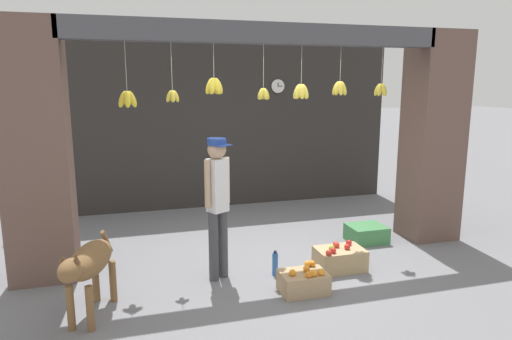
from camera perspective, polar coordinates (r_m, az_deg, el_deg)
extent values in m
plane|color=slate|center=(5.82, 1.14, -11.44)|extent=(60.00, 60.00, 0.00)
cube|color=#2D2B28|center=(8.15, -4.68, 5.50)|extent=(6.41, 0.12, 2.89)
cube|color=brown|center=(5.58, -25.76, 1.91)|extent=(0.70, 0.60, 2.89)
cube|color=brown|center=(6.88, 21.21, 3.78)|extent=(0.70, 0.60, 2.89)
cube|color=#4C4C51|center=(5.52, 0.87, 16.72)|extent=(4.51, 0.24, 0.24)
cylinder|color=#B2AD99|center=(5.25, -15.98, 12.39)|extent=(0.01, 0.01, 0.53)
ellipsoid|color=yellow|center=(5.25, -15.22, 8.55)|extent=(0.13, 0.07, 0.20)
ellipsoid|color=yellow|center=(5.30, -15.78, 8.54)|extent=(0.07, 0.13, 0.20)
ellipsoid|color=yellow|center=(5.25, -16.33, 8.49)|extent=(0.13, 0.07, 0.20)
ellipsoid|color=yellow|center=(5.20, -15.77, 8.50)|extent=(0.07, 0.13, 0.20)
cylinder|color=#B2AD99|center=(5.33, -10.51, 12.62)|extent=(0.01, 0.01, 0.53)
ellipsoid|color=gold|center=(5.33, -9.98, 9.07)|extent=(0.10, 0.05, 0.15)
ellipsoid|color=gold|center=(5.37, -10.43, 9.07)|extent=(0.05, 0.10, 0.15)
ellipsoid|color=gold|center=(5.33, -10.80, 9.04)|extent=(0.10, 0.05, 0.15)
ellipsoid|color=gold|center=(5.29, -10.35, 9.05)|extent=(0.05, 0.10, 0.15)
cylinder|color=#B2AD99|center=(5.32, -5.32, 13.49)|extent=(0.01, 0.01, 0.39)
ellipsoid|color=yellow|center=(5.33, -4.71, 10.41)|extent=(0.14, 0.07, 0.21)
ellipsoid|color=yellow|center=(5.37, -5.08, 10.41)|extent=(0.11, 0.13, 0.22)
ellipsoid|color=yellow|center=(5.36, -5.63, 10.40)|extent=(0.11, 0.13, 0.22)
ellipsoid|color=yellow|center=(5.31, -5.82, 10.39)|extent=(0.14, 0.07, 0.21)
ellipsoid|color=yellow|center=(5.27, -5.45, 10.39)|extent=(0.11, 0.13, 0.22)
ellipsoid|color=yellow|center=(5.28, -4.89, 10.40)|extent=(0.11, 0.13, 0.22)
cylinder|color=#B2AD99|center=(5.46, 0.94, 12.86)|extent=(0.01, 0.01, 0.51)
ellipsoid|color=gold|center=(5.47, 1.31, 9.50)|extent=(0.10, 0.05, 0.15)
ellipsoid|color=gold|center=(5.49, 0.94, 9.50)|extent=(0.07, 0.10, 0.16)
ellipsoid|color=gold|center=(5.47, 0.55, 9.50)|extent=(0.09, 0.08, 0.16)
ellipsoid|color=gold|center=(5.42, 0.69, 9.49)|extent=(0.09, 0.08, 0.16)
ellipsoid|color=gold|center=(5.42, 1.16, 9.48)|extent=(0.07, 0.10, 0.16)
cylinder|color=#B2AD99|center=(5.71, 5.72, 12.96)|extent=(0.01, 0.01, 0.46)
ellipsoid|color=yellow|center=(5.73, 6.14, 9.73)|extent=(0.13, 0.07, 0.21)
ellipsoid|color=yellow|center=(5.76, 5.81, 9.74)|extent=(0.11, 0.12, 0.22)
ellipsoid|color=yellow|center=(5.75, 5.37, 9.75)|extent=(0.09, 0.13, 0.21)
ellipsoid|color=yellow|center=(5.72, 5.14, 9.75)|extent=(0.13, 0.10, 0.21)
ellipsoid|color=yellow|center=(5.67, 5.31, 9.73)|extent=(0.13, 0.10, 0.21)
ellipsoid|color=yellow|center=(5.66, 5.74, 9.72)|extent=(0.09, 0.13, 0.21)
ellipsoid|color=yellow|center=(5.69, 6.11, 9.72)|extent=(0.11, 0.12, 0.22)
cylinder|color=#B2AD99|center=(5.91, 10.53, 12.92)|extent=(0.01, 0.01, 0.43)
ellipsoid|color=gold|center=(5.92, 10.85, 10.00)|extent=(0.13, 0.07, 0.20)
ellipsoid|color=gold|center=(5.95, 10.53, 10.02)|extent=(0.11, 0.12, 0.20)
ellipsoid|color=gold|center=(5.94, 10.13, 10.03)|extent=(0.08, 0.13, 0.20)
ellipsoid|color=gold|center=(5.90, 9.95, 10.03)|extent=(0.12, 0.10, 0.20)
ellipsoid|color=gold|center=(5.86, 10.13, 10.02)|extent=(0.12, 0.10, 0.20)
ellipsoid|color=gold|center=(5.85, 10.54, 10.00)|extent=(0.08, 0.13, 0.20)
ellipsoid|color=gold|center=(5.88, 10.86, 10.00)|extent=(0.11, 0.12, 0.20)
cylinder|color=#B2AD99|center=(6.17, 15.49, 12.49)|extent=(0.01, 0.01, 0.46)
ellipsoid|color=gold|center=(6.19, 15.70, 9.63)|extent=(0.12, 0.06, 0.18)
ellipsoid|color=gold|center=(6.21, 15.25, 9.66)|extent=(0.08, 0.11, 0.18)
ellipsoid|color=gold|center=(6.17, 14.93, 9.67)|extent=(0.11, 0.10, 0.19)
ellipsoid|color=gold|center=(6.12, 15.18, 9.65)|extent=(0.11, 0.10, 0.19)
ellipsoid|color=gold|center=(6.14, 15.66, 9.63)|extent=(0.08, 0.11, 0.18)
ellipsoid|color=brown|center=(4.67, -19.97, -10.46)|extent=(0.53, 0.81, 0.30)
cylinder|color=brown|center=(4.54, -20.03, -15.96)|extent=(0.07, 0.07, 0.43)
cylinder|color=brown|center=(4.61, -22.17, -15.68)|extent=(0.07, 0.07, 0.43)
cylinder|color=brown|center=(5.01, -17.44, -13.13)|extent=(0.07, 0.07, 0.43)
cylinder|color=brown|center=(5.08, -19.39, -12.94)|extent=(0.07, 0.07, 0.43)
ellipsoid|color=brown|center=(4.30, -22.20, -11.55)|extent=(0.27, 0.32, 0.20)
cone|color=brown|center=(4.23, -21.56, -10.27)|extent=(0.07, 0.07, 0.08)
cone|color=brown|center=(4.28, -23.04, -10.13)|extent=(0.07, 0.07, 0.08)
cylinder|color=brown|center=(5.02, -18.16, -8.48)|extent=(0.12, 0.23, 0.30)
cylinder|color=#424247|center=(5.30, -4.14, -9.15)|extent=(0.11, 0.11, 0.80)
cylinder|color=#424247|center=(5.22, -5.33, -9.51)|extent=(0.11, 0.11, 0.80)
cube|color=white|center=(5.06, -4.85, -1.92)|extent=(0.26, 0.25, 0.60)
cylinder|color=tan|center=(5.14, -3.66, -1.29)|extent=(0.06, 0.06, 0.52)
cylinder|color=tan|center=(4.97, -6.10, -1.77)|extent=(0.06, 0.06, 0.52)
sphere|color=tan|center=(4.99, -4.93, 2.57)|extent=(0.21, 0.21, 0.21)
cylinder|color=#234299|center=(4.98, -4.94, 3.57)|extent=(0.21, 0.21, 0.07)
cube|color=#234299|center=(4.90, -4.17, 3.10)|extent=(0.21, 0.18, 0.01)
cube|color=tan|center=(5.05, 5.92, -13.76)|extent=(0.50, 0.36, 0.22)
sphere|color=orange|center=(4.89, 6.55, -12.85)|extent=(0.07, 0.07, 0.07)
sphere|color=orange|center=(5.16, 7.05, -11.54)|extent=(0.07, 0.07, 0.07)
sphere|color=orange|center=(5.02, 6.34, -12.18)|extent=(0.07, 0.07, 0.07)
sphere|color=orange|center=(4.92, 7.27, -12.69)|extent=(0.07, 0.07, 0.07)
sphere|color=orange|center=(4.96, 8.15, -12.55)|extent=(0.07, 0.07, 0.07)
sphere|color=orange|center=(5.15, 6.47, -11.58)|extent=(0.07, 0.07, 0.07)
sphere|color=orange|center=(4.91, 4.59, -12.69)|extent=(0.07, 0.07, 0.07)
sphere|color=orange|center=(4.91, 6.92, -12.74)|extent=(0.07, 0.07, 0.07)
cube|color=tan|center=(5.67, 10.42, -10.87)|extent=(0.57, 0.39, 0.26)
sphere|color=red|center=(5.39, 9.08, -10.20)|extent=(0.07, 0.07, 0.07)
sphere|color=#99B238|center=(5.54, 9.44, -9.61)|extent=(0.07, 0.07, 0.07)
sphere|color=red|center=(5.67, 9.96, -9.13)|extent=(0.07, 0.07, 0.07)
sphere|color=red|center=(5.65, 10.03, -9.22)|extent=(0.07, 0.07, 0.07)
sphere|color=red|center=(5.47, 9.63, -9.91)|extent=(0.07, 0.07, 0.07)
sphere|color=red|center=(5.76, 11.53, -8.89)|extent=(0.07, 0.07, 0.07)
sphere|color=red|center=(5.61, 11.33, -9.41)|extent=(0.07, 0.07, 0.07)
cube|color=#42844C|center=(6.68, 13.64, -7.72)|extent=(0.51, 0.43, 0.23)
cylinder|color=#2D60AD|center=(5.43, 2.40, -11.66)|extent=(0.07, 0.07, 0.27)
cylinder|color=black|center=(5.37, 2.41, -10.21)|extent=(0.04, 0.04, 0.03)
cylinder|color=black|center=(8.32, 2.73, 10.43)|extent=(0.26, 0.01, 0.26)
cylinder|color=white|center=(8.31, 2.76, 10.43)|extent=(0.24, 0.02, 0.24)
cube|color=black|center=(8.30, 2.79, 10.61)|extent=(0.01, 0.01, 0.07)
cube|color=black|center=(8.31, 3.03, 10.42)|extent=(0.09, 0.01, 0.01)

